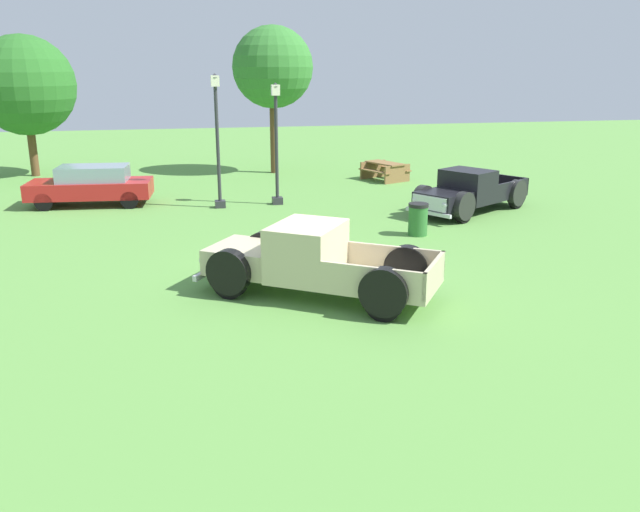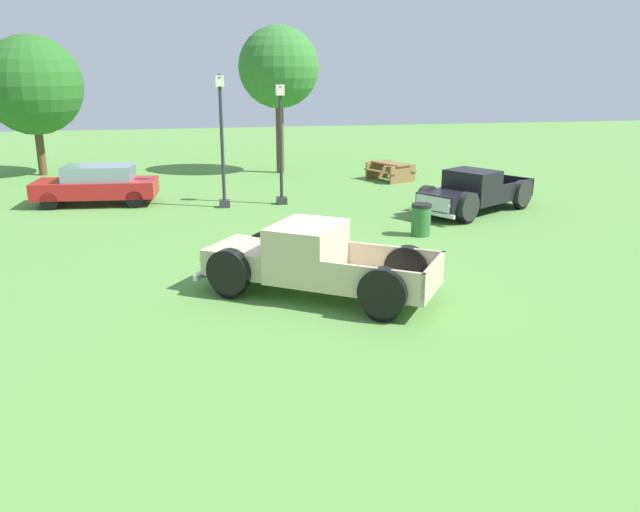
{
  "view_description": "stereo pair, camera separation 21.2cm",
  "coord_description": "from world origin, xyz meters",
  "px_view_note": "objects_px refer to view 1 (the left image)",
  "views": [
    {
      "loc": [
        -3.01,
        -13.92,
        4.81
      ],
      "look_at": [
        -0.18,
        -0.79,
        0.9
      ],
      "focal_mm": 36.79,
      "sensor_mm": 36.0,
      "label": 1
    },
    {
      "loc": [
        -2.8,
        -13.97,
        4.81
      ],
      "look_at": [
        -0.18,
        -0.79,
        0.9
      ],
      "focal_mm": 36.79,
      "sensor_mm": 36.0,
      "label": 2
    }
  ],
  "objects_px": {
    "lamp_post_near": "(217,139)",
    "lamp_post_far": "(276,142)",
    "sedan_distant_a": "(91,185)",
    "oak_tree_east": "(25,86)",
    "picnic_table": "(385,169)",
    "trash_can": "(418,219)",
    "pickup_truck_behind_left": "(466,193)",
    "oak_tree_west": "(273,68)",
    "pickup_truck_foreground": "(304,261)"
  },
  "relations": [
    {
      "from": "lamp_post_near",
      "to": "lamp_post_far",
      "type": "xyz_separation_m",
      "value": [
        2.06,
        0.16,
        -0.16
      ]
    },
    {
      "from": "sedan_distant_a",
      "to": "oak_tree_east",
      "type": "xyz_separation_m",
      "value": [
        -3.29,
        7.4,
        3.23
      ]
    },
    {
      "from": "sedan_distant_a",
      "to": "picnic_table",
      "type": "distance_m",
      "value": 12.19
    },
    {
      "from": "lamp_post_far",
      "to": "trash_can",
      "type": "xyz_separation_m",
      "value": [
        3.36,
        -5.33,
        -1.75
      ]
    },
    {
      "from": "trash_can",
      "to": "sedan_distant_a",
      "type": "bearing_deg",
      "value": 146.43
    },
    {
      "from": "pickup_truck_behind_left",
      "to": "trash_can",
      "type": "height_order",
      "value": "pickup_truck_behind_left"
    },
    {
      "from": "pickup_truck_behind_left",
      "to": "sedan_distant_a",
      "type": "distance_m",
      "value": 13.12
    },
    {
      "from": "sedan_distant_a",
      "to": "oak_tree_west",
      "type": "distance_m",
      "value": 10.37
    },
    {
      "from": "sedan_distant_a",
      "to": "picnic_table",
      "type": "relative_size",
      "value": 1.93
    },
    {
      "from": "lamp_post_near",
      "to": "oak_tree_west",
      "type": "height_order",
      "value": "oak_tree_west"
    },
    {
      "from": "oak_tree_east",
      "to": "trash_can",
      "type": "bearing_deg",
      "value": -46.67
    },
    {
      "from": "trash_can",
      "to": "oak_tree_west",
      "type": "bearing_deg",
      "value": 100.84
    },
    {
      "from": "picnic_table",
      "to": "trash_can",
      "type": "relative_size",
      "value": 2.36
    },
    {
      "from": "sedan_distant_a",
      "to": "trash_can",
      "type": "xyz_separation_m",
      "value": [
        9.85,
        -6.54,
        -0.26
      ]
    },
    {
      "from": "pickup_truck_foreground",
      "to": "sedan_distant_a",
      "type": "xyz_separation_m",
      "value": [
        -5.61,
        10.91,
        -0.01
      ]
    },
    {
      "from": "pickup_truck_foreground",
      "to": "oak_tree_west",
      "type": "bearing_deg",
      "value": 83.8
    },
    {
      "from": "lamp_post_far",
      "to": "oak_tree_east",
      "type": "distance_m",
      "value": 13.14
    },
    {
      "from": "lamp_post_near",
      "to": "lamp_post_far",
      "type": "bearing_deg",
      "value": 4.37
    },
    {
      "from": "lamp_post_near",
      "to": "lamp_post_far",
      "type": "height_order",
      "value": "lamp_post_near"
    },
    {
      "from": "picnic_table",
      "to": "oak_tree_west",
      "type": "bearing_deg",
      "value": 144.64
    },
    {
      "from": "pickup_truck_foreground",
      "to": "oak_tree_east",
      "type": "relative_size",
      "value": 0.86
    },
    {
      "from": "pickup_truck_behind_left",
      "to": "oak_tree_east",
      "type": "distance_m",
      "value": 19.75
    },
    {
      "from": "lamp_post_near",
      "to": "oak_tree_east",
      "type": "xyz_separation_m",
      "value": [
        -7.72,
        8.76,
        1.58
      ]
    },
    {
      "from": "oak_tree_east",
      "to": "pickup_truck_foreground",
      "type": "bearing_deg",
      "value": -64.06
    },
    {
      "from": "sedan_distant_a",
      "to": "pickup_truck_foreground",
      "type": "bearing_deg",
      "value": -62.78
    },
    {
      "from": "picnic_table",
      "to": "pickup_truck_foreground",
      "type": "bearing_deg",
      "value": -114.25
    },
    {
      "from": "pickup_truck_behind_left",
      "to": "oak_tree_east",
      "type": "height_order",
      "value": "oak_tree_east"
    },
    {
      "from": "pickup_truck_behind_left",
      "to": "lamp_post_near",
      "type": "height_order",
      "value": "lamp_post_near"
    },
    {
      "from": "lamp_post_near",
      "to": "trash_can",
      "type": "relative_size",
      "value": 4.81
    },
    {
      "from": "pickup_truck_behind_left",
      "to": "lamp_post_near",
      "type": "distance_m",
      "value": 8.65
    },
    {
      "from": "lamp_post_far",
      "to": "trash_can",
      "type": "height_order",
      "value": "lamp_post_far"
    },
    {
      "from": "pickup_truck_behind_left",
      "to": "lamp_post_near",
      "type": "relative_size",
      "value": 1.09
    },
    {
      "from": "lamp_post_far",
      "to": "oak_tree_west",
      "type": "distance_m",
      "value": 7.69
    },
    {
      "from": "pickup_truck_foreground",
      "to": "pickup_truck_behind_left",
      "type": "xyz_separation_m",
      "value": [
        6.87,
        6.89,
        -0.05
      ]
    },
    {
      "from": "sedan_distant_a",
      "to": "pickup_truck_behind_left",
      "type": "bearing_deg",
      "value": -17.84
    },
    {
      "from": "sedan_distant_a",
      "to": "oak_tree_east",
      "type": "relative_size",
      "value": 0.71
    },
    {
      "from": "pickup_truck_behind_left",
      "to": "picnic_table",
      "type": "xyz_separation_m",
      "value": [
        -0.65,
        6.92,
        -0.2
      ]
    },
    {
      "from": "pickup_truck_behind_left",
      "to": "oak_tree_east",
      "type": "bearing_deg",
      "value": 144.12
    },
    {
      "from": "sedan_distant_a",
      "to": "lamp_post_far",
      "type": "height_order",
      "value": "lamp_post_far"
    },
    {
      "from": "pickup_truck_behind_left",
      "to": "picnic_table",
      "type": "bearing_deg",
      "value": 95.39
    },
    {
      "from": "lamp_post_near",
      "to": "picnic_table",
      "type": "distance_m",
      "value": 8.75
    },
    {
      "from": "picnic_table",
      "to": "oak_tree_east",
      "type": "bearing_deg",
      "value": 163.44
    },
    {
      "from": "sedan_distant_a",
      "to": "oak_tree_east",
      "type": "bearing_deg",
      "value": 114.0
    },
    {
      "from": "pickup_truck_behind_left",
      "to": "lamp_post_far",
      "type": "distance_m",
      "value": 6.8
    },
    {
      "from": "pickup_truck_behind_left",
      "to": "lamp_post_far",
      "type": "xyz_separation_m",
      "value": [
        -6.0,
        2.81,
        1.53
      ]
    },
    {
      "from": "pickup_truck_foreground",
      "to": "sedan_distant_a",
      "type": "bearing_deg",
      "value": 117.22
    },
    {
      "from": "oak_tree_east",
      "to": "oak_tree_west",
      "type": "bearing_deg",
      "value": -7.36
    },
    {
      "from": "picnic_table",
      "to": "lamp_post_far",
      "type": "bearing_deg",
      "value": -142.48
    },
    {
      "from": "pickup_truck_foreground",
      "to": "oak_tree_west",
      "type": "distance_m",
      "value": 17.48
    },
    {
      "from": "trash_can",
      "to": "oak_tree_west",
      "type": "height_order",
      "value": "oak_tree_west"
    }
  ]
}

